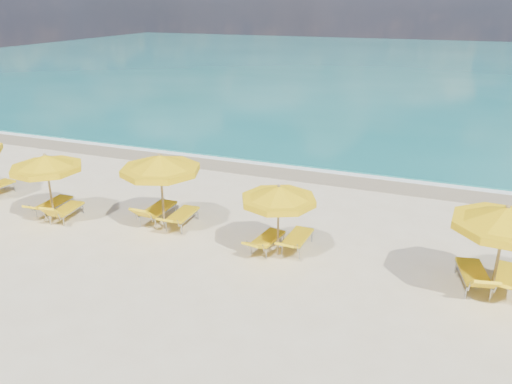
% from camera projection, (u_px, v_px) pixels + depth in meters
% --- Properties ---
extents(ground_plane, '(120.00, 120.00, 0.00)m').
position_uv_depth(ground_plane, '(238.00, 245.00, 15.36)').
color(ground_plane, beige).
extents(ocean, '(120.00, 80.00, 0.30)m').
position_uv_depth(ocean, '(403.00, 65.00, 57.09)').
color(ocean, '#126866').
rests_on(ocean, ground).
extents(wet_sand_band, '(120.00, 2.60, 0.01)m').
position_uv_depth(wet_sand_band, '(305.00, 172.00, 21.79)').
color(wet_sand_band, tan).
rests_on(wet_sand_band, ground).
extents(foam_line, '(120.00, 1.20, 0.03)m').
position_uv_depth(foam_line, '(310.00, 167.00, 22.49)').
color(foam_line, white).
rests_on(foam_line, ground).
extents(whitecap_near, '(14.00, 0.36, 0.05)m').
position_uv_depth(whitecap_near, '(256.00, 116.00, 32.16)').
color(whitecap_near, white).
rests_on(whitecap_near, ground).
extents(whitecap_far, '(18.00, 0.30, 0.05)m').
position_uv_depth(whitecap_far, '(488.00, 112.00, 33.53)').
color(whitecap_far, white).
rests_on(whitecap_far, ground).
extents(umbrella_3, '(2.91, 2.91, 2.37)m').
position_uv_depth(umbrella_3, '(46.00, 164.00, 16.38)').
color(umbrella_3, '#99804C').
rests_on(umbrella_3, ground).
extents(umbrella_4, '(2.72, 2.72, 2.58)m').
position_uv_depth(umbrella_4, '(160.00, 165.00, 15.67)').
color(umbrella_4, '#99804C').
rests_on(umbrella_4, ground).
extents(umbrella_5, '(2.29, 2.29, 2.22)m').
position_uv_depth(umbrella_5, '(279.00, 195.00, 14.07)').
color(umbrella_5, '#99804C').
rests_on(umbrella_5, ground).
extents(umbrella_6, '(3.19, 3.19, 2.55)m').
position_uv_depth(umbrella_6, '(506.00, 219.00, 11.86)').
color(umbrella_6, '#99804C').
rests_on(umbrella_6, ground).
extents(lounger_3_left, '(0.67, 1.87, 0.71)m').
position_uv_depth(lounger_3_left, '(53.00, 207.00, 17.54)').
color(lounger_3_left, '#A5A8AD').
rests_on(lounger_3_left, ground).
extents(lounger_3_right, '(0.78, 1.75, 0.84)m').
position_uv_depth(lounger_3_right, '(66.00, 214.00, 17.05)').
color(lounger_3_right, '#A5A8AD').
rests_on(lounger_3_right, ground).
extents(lounger_4_left, '(0.68, 1.97, 0.89)m').
position_uv_depth(lounger_4_left, '(157.00, 214.00, 16.94)').
color(lounger_4_left, '#A5A8AD').
rests_on(lounger_4_left, ground).
extents(lounger_4_right, '(0.68, 1.92, 0.74)m').
position_uv_depth(lounger_4_right, '(182.00, 220.00, 16.57)').
color(lounger_4_right, '#A5A8AD').
rests_on(lounger_4_right, ground).
extents(lounger_5_left, '(0.82, 1.82, 0.65)m').
position_uv_depth(lounger_5_left, '(267.00, 243.00, 15.01)').
color(lounger_5_left, '#A5A8AD').
rests_on(lounger_5_left, ground).
extents(lounger_5_right, '(0.69, 1.88, 0.70)m').
position_uv_depth(lounger_5_right, '(297.00, 242.00, 15.02)').
color(lounger_5_right, '#A5A8AD').
rests_on(lounger_5_right, ground).
extents(lounger_6_left, '(1.02, 2.03, 0.87)m').
position_uv_depth(lounger_6_left, '(473.00, 279.00, 13.00)').
color(lounger_6_left, '#A5A8AD').
rests_on(lounger_6_left, ground).
extents(lounger_6_right, '(0.85, 2.01, 0.77)m').
position_uv_depth(lounger_6_right, '(507.00, 282.00, 12.88)').
color(lounger_6_right, '#A5A8AD').
rests_on(lounger_6_right, ground).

